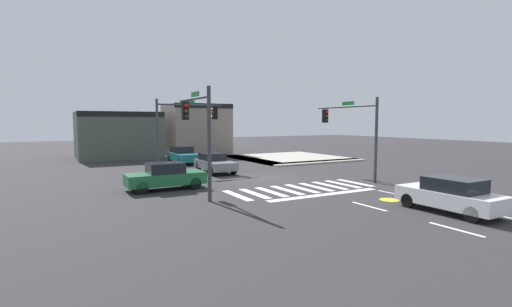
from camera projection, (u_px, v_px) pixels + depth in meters
name	position (u px, v px, depth m)	size (l,w,h in m)	color
ground_plane	(261.00, 178.00, 24.54)	(120.00, 120.00, 0.00)	#302D30
crosswalk_near	(302.00, 188.00, 20.62)	(8.45, 2.97, 0.01)	silver
lane_markings	(453.00, 220.00, 13.96)	(6.80, 24.25, 0.01)	white
bike_detector_marking	(389.00, 200.00, 17.64)	(0.92, 0.92, 0.01)	yellow
curb_corner_northeast	(288.00, 158.00, 36.84)	(10.00, 10.60, 0.15)	#B2AA9E
storefront_row	(155.00, 132.00, 40.02)	(15.59, 7.04, 5.68)	#4C564C
traffic_signal_southwest	(197.00, 123.00, 18.32)	(0.32, 4.12, 5.36)	#383A3D
traffic_signal_southeast	(351.00, 124.00, 24.14)	(0.32, 5.59, 5.20)	#383A3D
traffic_signal_northwest	(184.00, 122.00, 26.95)	(5.06, 0.32, 5.33)	#383A3D
car_white	(451.00, 195.00, 15.10)	(1.71, 4.10, 1.46)	white
car_gray	(215.00, 163.00, 27.00)	(1.80, 4.14, 1.42)	slate
car_teal	(183.00, 155.00, 33.03)	(1.91, 4.19, 1.53)	#196B70
car_green	(165.00, 176.00, 20.26)	(4.20, 1.74, 1.49)	#1E6638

